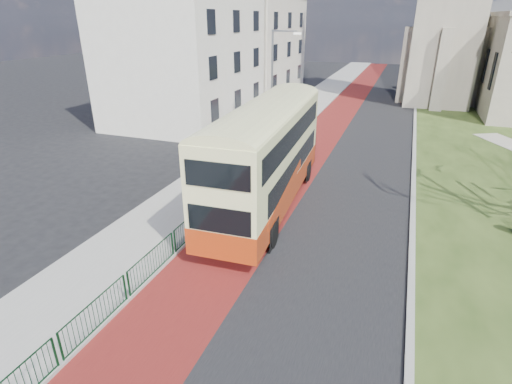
% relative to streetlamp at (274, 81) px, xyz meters
% --- Properties ---
extents(ground, '(160.00, 160.00, 0.00)m').
position_rel_streetlamp_xyz_m(ground, '(4.35, -18.00, -4.59)').
color(ground, black).
rests_on(ground, ground).
extents(road_carriageway, '(9.00, 120.00, 0.01)m').
position_rel_streetlamp_xyz_m(road_carriageway, '(5.85, 2.00, -4.59)').
color(road_carriageway, black).
rests_on(road_carriageway, ground).
extents(bus_lane, '(3.40, 120.00, 0.01)m').
position_rel_streetlamp_xyz_m(bus_lane, '(3.15, 2.00, -4.59)').
color(bus_lane, '#591414').
rests_on(bus_lane, ground).
extents(pavement_west, '(4.00, 120.00, 0.12)m').
position_rel_streetlamp_xyz_m(pavement_west, '(-0.65, 2.00, -4.53)').
color(pavement_west, gray).
rests_on(pavement_west, ground).
extents(kerb_west, '(0.25, 120.00, 0.13)m').
position_rel_streetlamp_xyz_m(kerb_west, '(1.35, 2.00, -4.53)').
color(kerb_west, '#999993').
rests_on(kerb_west, ground).
extents(kerb_east, '(0.25, 80.00, 0.13)m').
position_rel_streetlamp_xyz_m(kerb_east, '(10.45, 4.00, -4.53)').
color(kerb_east, '#999993').
rests_on(kerb_east, ground).
extents(pedestrian_railing, '(0.07, 24.00, 1.12)m').
position_rel_streetlamp_xyz_m(pedestrian_railing, '(1.40, -14.00, -4.04)').
color(pedestrian_railing, black).
rests_on(pedestrian_railing, ground).
extents(street_block_near, '(10.30, 14.30, 13.00)m').
position_rel_streetlamp_xyz_m(street_block_near, '(-9.65, 4.00, 1.92)').
color(street_block_near, silver).
rests_on(street_block_near, ground).
extents(street_block_far, '(10.30, 16.30, 11.50)m').
position_rel_streetlamp_xyz_m(street_block_far, '(-9.65, 20.00, 1.17)').
color(street_block_far, beige).
rests_on(street_block_far, ground).
extents(streetlamp, '(2.13, 0.18, 8.00)m').
position_rel_streetlamp_xyz_m(streetlamp, '(0.00, 0.00, 0.00)').
color(streetlamp, gray).
rests_on(streetlamp, pavement_west).
extents(bus, '(3.45, 12.35, 5.11)m').
position_rel_streetlamp_xyz_m(bus, '(3.37, -11.43, -1.68)').
color(bus, '#A3310F').
rests_on(bus, ground).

